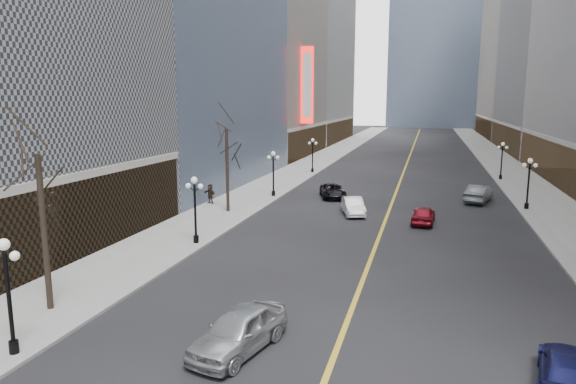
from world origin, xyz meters
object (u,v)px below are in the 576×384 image
Objects in this scene: streetlamp_east_3 at (502,157)px; car_nb_far at (333,191)px; streetlamp_east_2 at (529,178)px; car_nb_near at (239,330)px; car_sb_far at (479,194)px; streetlamp_west_2 at (273,169)px; streetlamp_west_3 at (313,152)px; streetlamp_west_0 at (8,284)px; car_sb_mid at (423,215)px; car_sb_near at (569,371)px; streetlamp_west_1 at (195,203)px; car_nb_mid at (353,206)px.

car_nb_far is at bearing -136.72° from streetlamp_east_3.
streetlamp_east_2 reaches higher than car_nb_near.
car_nb_far is 0.96× the size of car_sb_far.
streetlamp_west_2 is 6.39m from car_nb_far.
streetlamp_west_2 is (-23.60, -18.00, 0.00)m from streetlamp_east_3.
streetlamp_east_2 is at bearing -37.33° from streetlamp_west_3.
car_nb_far is (5.85, 35.29, -2.22)m from streetlamp_west_0.
streetlamp_west_2 is 1.07× the size of car_sb_mid.
car_nb_far is at bearing 175.85° from streetlamp_east_2.
car_sb_mid is at bearing -65.87° from car_sb_near.
streetlamp_west_2 reaches higher than car_sb_near.
streetlamp_west_1 reaches higher than car_nb_mid.
streetlamp_east_3 is 0.91× the size of car_nb_near.
streetlamp_east_2 is 1.00× the size of streetlamp_west_3.
streetlamp_east_3 is 29.68m from streetlamp_west_2.
car_nb_mid reaches higher than car_sb_near.
car_sb_mid is (14.78, -7.67, -2.18)m from streetlamp_west_2.
streetlamp_east_2 is 23.60m from streetlamp_west_2.
streetlamp_east_3 is at bearing -88.02° from car_sb_far.
streetlamp_west_1 reaches higher than car_nb_far.
car_sb_far is at bearing 61.71° from streetlamp_west_0.
streetlamp_west_2 is 20.08m from car_sb_far.
streetlamp_east_2 is 1.00× the size of streetlamp_east_3.
streetlamp_west_1 is 18.00m from streetlamp_west_2.
streetlamp_east_3 is 23.60m from streetlamp_west_3.
streetlamp_west_3 is 25.06m from car_sb_far.
streetlamp_east_3 is at bearing -82.50° from car_sb_near.
streetlamp_east_2 is at bearing 55.23° from streetlamp_west_0.
streetlamp_east_2 is at bearing 37.33° from streetlamp_west_1.
streetlamp_west_0 is 0.95× the size of car_sb_near.
streetlamp_west_1 is at bearing 135.80° from car_nb_near.
streetlamp_west_2 is 1.02× the size of car_nb_mid.
car_sb_far is (19.79, 2.76, -2.06)m from streetlamp_west_2.
streetlamp_east_2 is at bearing 0.00° from streetlamp_west_2.
car_sb_mid is at bearing 80.40° from car_sb_far.
streetlamp_west_0 reaches higher than car_sb_far.
streetlamp_west_1 is 15.68m from car_nb_near.
streetlamp_west_2 is at bearing 118.87° from car_nb_near.
streetlamp_west_0 is 1.00× the size of streetlamp_west_3.
streetlamp_west_3 is at bearing -56.04° from car_sb_near.
car_sb_far is at bearing 21.45° from car_nb_mid.
streetlamp_west_3 is 25.55m from car_nb_mid.
car_nb_mid is at bearing -158.29° from streetlamp_east_2.
streetlamp_west_0 is 29.62m from car_nb_mid.
streetlamp_east_3 is 49.15m from car_sb_near.
car_nb_mid is (-14.67, -23.84, -2.17)m from streetlamp_east_3.
streetlamp_west_1 is at bearing 62.41° from car_sb_far.
car_sb_mid reaches higher than car_sb_near.
streetlamp_west_1 is at bearing -21.25° from car_sb_near.
streetlamp_west_3 is at bearing 142.67° from streetlamp_east_2.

